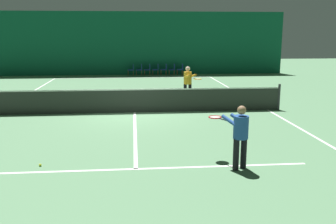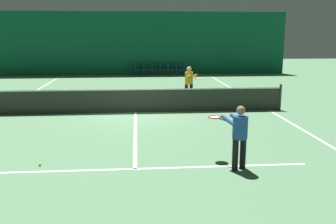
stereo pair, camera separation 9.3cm
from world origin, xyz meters
name	(u,v)px [view 2 (the right image)]	position (x,y,z in m)	size (l,w,h in m)	color
ground_plane	(136,112)	(0.00, 0.00, 0.00)	(60.00, 60.00, 0.00)	#56845B
backdrop_curtain	(135,43)	(0.00, 13.89, 2.34)	(23.00, 0.12, 4.69)	#0F5138
court_line_baseline_far	(136,78)	(0.00, 11.90, 0.00)	(11.00, 0.10, 0.00)	white
court_line_service_far	(136,89)	(0.00, 6.40, 0.00)	(8.25, 0.10, 0.00)	white
court_line_service_near	(135,169)	(0.00, -6.40, 0.00)	(8.25, 0.10, 0.00)	white
court_line_sideline_right	(269,110)	(5.50, 0.00, 0.00)	(0.10, 23.80, 0.00)	white
court_line_centre	(136,112)	(0.00, 0.00, 0.00)	(0.10, 12.80, 0.00)	white
tennis_net	(135,100)	(0.00, 0.00, 0.51)	(12.00, 0.10, 1.07)	#2D332D
player_near	(239,132)	(2.40, -6.56, 0.88)	(0.88, 1.30, 1.51)	black
player_far	(189,81)	(2.51, 2.39, 0.94)	(0.77, 1.36, 1.61)	black
courtside_chair_0	(134,69)	(-0.15, 13.34, 0.49)	(0.44, 0.44, 0.84)	brown
courtside_chair_1	(142,69)	(0.47, 13.34, 0.49)	(0.44, 0.44, 0.84)	brown
courtside_chair_2	(150,69)	(1.08, 13.34, 0.49)	(0.44, 0.44, 0.84)	brown
courtside_chair_3	(158,69)	(1.70, 13.34, 0.49)	(0.44, 0.44, 0.84)	brown
courtside_chair_4	(167,69)	(2.31, 13.34, 0.49)	(0.44, 0.44, 0.84)	brown
courtside_chair_5	(175,69)	(2.93, 13.34, 0.49)	(0.44, 0.44, 0.84)	brown
courtside_chair_6	(183,69)	(3.54, 13.34, 0.49)	(0.44, 0.44, 0.84)	brown
tennis_ball	(40,165)	(-2.28, -6.01, 0.03)	(0.07, 0.07, 0.07)	#D1DB33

